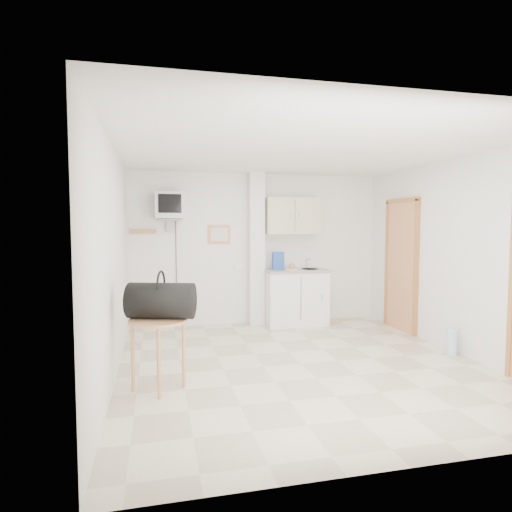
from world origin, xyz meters
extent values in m
plane|color=beige|center=(0.00, 0.00, 0.00)|extent=(4.50, 4.50, 0.00)
cube|color=white|center=(0.00, 2.25, 1.25)|extent=(4.20, 0.04, 2.50)
cube|color=white|center=(0.00, -2.25, 1.25)|extent=(4.20, 0.04, 2.50)
cube|color=white|center=(-2.10, 0.00, 1.25)|extent=(0.04, 4.50, 2.50)
cube|color=white|center=(2.10, 0.00, 1.25)|extent=(0.04, 4.50, 2.50)
cube|color=white|center=(0.00, 0.00, 2.50)|extent=(4.20, 4.50, 0.04)
cube|color=white|center=(-0.05, 2.14, 1.25)|extent=(0.25, 0.22, 2.50)
cube|color=#DB7B4C|center=(-0.65, 2.23, 1.50)|extent=(0.36, 0.03, 0.30)
cube|color=silver|center=(-0.65, 2.22, 1.50)|extent=(0.28, 0.01, 0.22)
cube|color=#AE864E|center=(-1.85, 2.22, 1.55)|extent=(0.40, 0.05, 0.06)
cube|color=white|center=(-0.32, 2.24, 0.95)|extent=(0.15, 0.02, 0.08)
cylinder|color=#AE864E|center=(-2.00, 2.16, 1.54)|extent=(0.02, 0.08, 0.02)
cylinder|color=#AE864E|center=(-1.90, 2.16, 1.54)|extent=(0.02, 0.08, 0.02)
cylinder|color=#AE864E|center=(-1.80, 2.16, 1.54)|extent=(0.02, 0.08, 0.02)
cylinder|color=#AE864E|center=(-1.70, 2.16, 1.54)|extent=(0.02, 0.08, 0.02)
cube|color=#A46337|center=(2.08, 1.25, 1.00)|extent=(0.04, 0.75, 2.00)
cube|color=#99562D|center=(2.07, 1.25, 1.00)|extent=(0.06, 0.87, 2.06)
cube|color=white|center=(0.58, 1.98, 0.44)|extent=(1.00, 0.55, 0.88)
cube|color=#A19688|center=(0.58, 1.98, 0.90)|extent=(1.03, 0.58, 0.04)
cylinder|color=#B7B7BA|center=(0.83, 1.98, 0.90)|extent=(0.30, 0.30, 0.05)
cylinder|color=#B7B7BA|center=(0.83, 2.12, 1.00)|extent=(0.02, 0.02, 0.16)
cylinder|color=#B7B7BA|center=(0.83, 2.06, 1.07)|extent=(0.02, 0.13, 0.02)
cube|color=beige|center=(0.55, 2.09, 1.80)|extent=(0.90, 0.32, 0.60)
cube|color=#204DA1|center=(0.29, 2.02, 1.06)|extent=(0.19, 0.07, 0.29)
cylinder|color=white|center=(0.50, 1.91, 0.93)|extent=(0.22, 0.22, 0.01)
sphere|color=tan|center=(0.50, 1.91, 0.97)|extent=(0.11, 0.11, 0.11)
cube|color=slate|center=(-1.45, 2.09, 1.73)|extent=(0.36, 0.32, 0.02)
cube|color=slate|center=(-1.45, 2.22, 1.65)|extent=(0.10, 0.06, 0.20)
cube|color=#BABABC|center=(-1.45, 2.02, 1.95)|extent=(0.44, 0.42, 0.40)
cube|color=black|center=(-1.45, 1.80, 1.97)|extent=(0.34, 0.02, 0.28)
cylinder|color=black|center=(-1.35, 2.23, 0.86)|extent=(0.01, 0.01, 1.73)
cylinder|color=#AE864E|center=(-1.65, -0.42, 0.69)|extent=(0.58, 0.58, 0.03)
cylinder|color=#AE864E|center=(-1.40, -0.42, 0.34)|extent=(0.04, 0.04, 0.68)
cylinder|color=#AE864E|center=(-1.65, -0.17, 0.34)|extent=(0.04, 0.04, 0.68)
cylinder|color=#AE864E|center=(-1.90, -0.42, 0.34)|extent=(0.04, 0.04, 0.68)
cylinder|color=#AE864E|center=(-1.65, -0.67, 0.34)|extent=(0.04, 0.04, 0.68)
cylinder|color=black|center=(-1.62, -0.39, 0.89)|extent=(0.73, 0.53, 0.36)
torus|color=black|center=(-1.62, -0.39, 1.06)|extent=(0.10, 0.26, 0.27)
cylinder|color=#ABD8E9|center=(1.98, -0.09, 0.17)|extent=(0.13, 0.13, 0.34)
cylinder|color=#ABD8E9|center=(1.98, -0.09, 0.36)|extent=(0.04, 0.04, 0.04)
camera|label=1|loc=(-1.65, -4.72, 1.63)|focal=30.00mm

